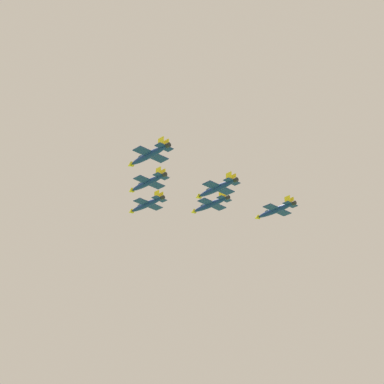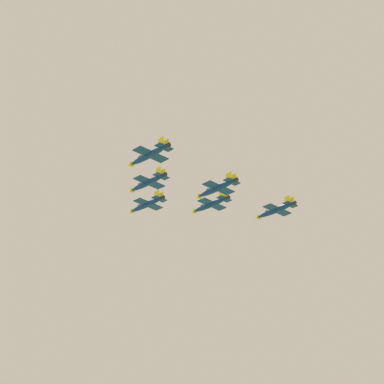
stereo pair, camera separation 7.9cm
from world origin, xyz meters
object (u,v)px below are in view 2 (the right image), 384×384
jet_right_wingman (210,204)px  jet_left_outer (149,155)px  jet_lead (147,204)px  jet_left_wingman (148,183)px  jet_slot_rear (217,188)px  jet_right_outer (275,210)px

jet_right_wingman → jet_left_outer: size_ratio=0.97×
jet_lead → jet_left_wingman: 19.07m
jet_right_wingman → jet_lead: bearing=39.5°
jet_lead → jet_right_wingman: (17.33, -7.61, -0.85)m
jet_left_outer → jet_lead: bearing=-40.1°
jet_right_wingman → jet_slot_rear: 19.36m
jet_right_outer → jet_slot_rear: bearing=90.3°
jet_lead → jet_left_wingman: bearing=138.8°
jet_lead → jet_right_outer: (34.66, -15.23, -3.51)m
jet_left_outer → jet_left_wingman: bearing=-40.1°
jet_left_outer → jet_right_outer: (44.11, 21.43, 0.55)m
jet_right_outer → jet_left_outer: bearing=90.3°
jet_right_outer → jet_slot_rear: (-22.05, -10.72, -1.40)m
jet_lead → jet_right_outer: bearing=-140.4°
jet_right_wingman → jet_slot_rear: (-4.72, -18.33, -4.06)m
jet_left_wingman → jet_slot_rear: bearing=-139.8°
jet_left_outer → jet_slot_rear: (22.05, 10.72, -0.86)m
jet_right_outer → jet_slot_rear: size_ratio=0.98×
jet_left_wingman → jet_right_wingman: bearing=-90.2°
jet_left_outer → jet_right_outer: jet_right_outer is taller
jet_lead → jet_left_outer: bearing=138.8°
jet_left_outer → jet_right_wingman: bearing=-68.4°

